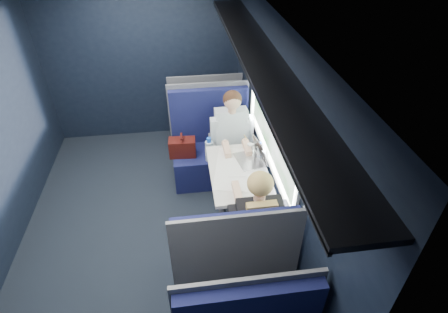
{
  "coord_description": "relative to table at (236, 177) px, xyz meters",
  "views": [
    {
      "loc": [
        0.51,
        -2.86,
        3.1
      ],
      "look_at": [
        0.9,
        0.0,
        0.95
      ],
      "focal_mm": 28.0,
      "sensor_mm": 36.0,
      "label": 1
    }
  ],
  "objects": [
    {
      "name": "table",
      "position": [
        0.0,
        0.0,
        0.0
      ],
      "size": [
        0.62,
        1.0,
        0.74
      ],
      "color": "#54565E",
      "rests_on": "ground"
    },
    {
      "name": "laptop",
      "position": [
        0.22,
        0.16,
        0.15
      ],
      "size": [
        0.32,
        0.39,
        0.26
      ],
      "color": "silver",
      "rests_on": "table"
    },
    {
      "name": "ground",
      "position": [
        -1.03,
        0.0,
        -0.67
      ],
      "size": [
        2.8,
        4.2,
        0.01
      ],
      "primitive_type": "cube",
      "color": "black"
    },
    {
      "name": "cup",
      "position": [
        0.22,
        0.36,
        0.12
      ],
      "size": [
        0.07,
        0.07,
        0.09
      ],
      "primitive_type": "cylinder",
      "color": "white",
      "rests_on": "table"
    },
    {
      "name": "man",
      "position": [
        0.07,
        0.7,
        0.06
      ],
      "size": [
        0.53,
        0.56,
        1.32
      ],
      "color": "black",
      "rests_on": "ground"
    },
    {
      "name": "room_shell",
      "position": [
        -1.01,
        0.0,
        0.81
      ],
      "size": [
        3.0,
        4.4,
        2.4
      ],
      "color": "black",
      "rests_on": "ground"
    },
    {
      "name": "woman",
      "position": [
        0.07,
        -0.71,
        0.06
      ],
      "size": [
        0.53,
        0.56,
        1.32
      ],
      "color": "black",
      "rests_on": "ground"
    },
    {
      "name": "seat_bay_far",
      "position": [
        -0.18,
        -0.87,
        -0.25
      ],
      "size": [
        1.04,
        0.62,
        1.26
      ],
      "color": "#0C0F37",
      "rests_on": "ground"
    },
    {
      "name": "papers",
      "position": [
        0.04,
        0.04,
        0.08
      ],
      "size": [
        0.66,
        0.83,
        0.01
      ],
      "primitive_type": "cube",
      "rotation": [
        0.0,
        0.0,
        -0.22
      ],
      "color": "white",
      "rests_on": "table"
    },
    {
      "name": "seat_bay_near",
      "position": [
        -0.2,
        0.87,
        -0.24
      ],
      "size": [
        1.07,
        0.62,
        1.26
      ],
      "color": "#0C0F37",
      "rests_on": "ground"
    },
    {
      "name": "seat_row_front",
      "position": [
        -0.18,
        1.8,
        -0.25
      ],
      "size": [
        1.04,
        0.51,
        1.16
      ],
      "color": "#0C0F37",
      "rests_on": "ground"
    },
    {
      "name": "bottle_small",
      "position": [
        0.3,
        0.21,
        0.17
      ],
      "size": [
        0.06,
        0.06,
        0.21
      ],
      "color": "silver",
      "rests_on": "table"
    }
  ]
}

